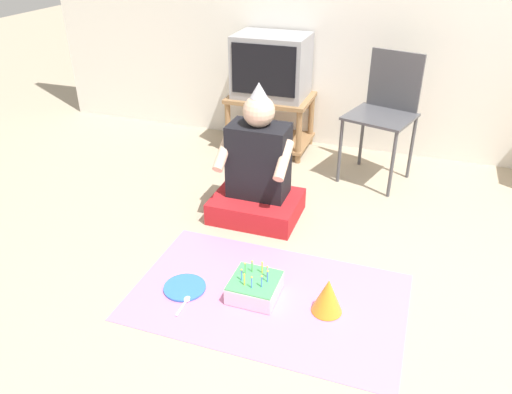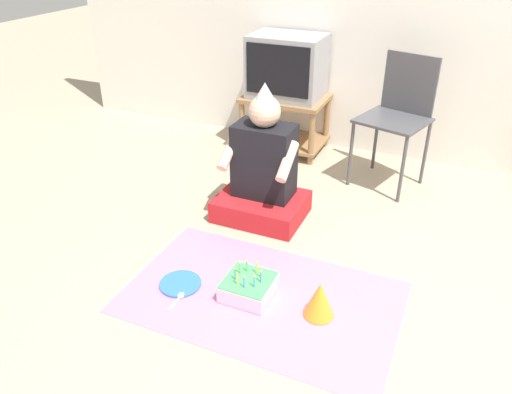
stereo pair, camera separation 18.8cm
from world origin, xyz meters
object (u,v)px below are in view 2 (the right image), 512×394
at_px(person_seated, 263,175).
at_px(birthday_cake, 248,287).
at_px(paper_plate, 180,284).
at_px(folding_chair, 399,110).
at_px(party_hat_blue, 320,299).
at_px(tv, 287,66).

xyz_separation_m(person_seated, birthday_cake, (0.25, -0.76, -0.23)).
xyz_separation_m(person_seated, paper_plate, (-0.11, -0.83, -0.27)).
bearing_deg(person_seated, folding_chair, 51.37).
xyz_separation_m(folding_chair, paper_plate, (-0.76, -1.65, -0.52)).
bearing_deg(party_hat_blue, person_seated, 129.10).
xyz_separation_m(person_seated, party_hat_blue, (0.61, -0.75, -0.19)).
relative_size(tv, party_hat_blue, 2.99).
height_order(person_seated, birthday_cake, person_seated).
distance_m(folding_chair, paper_plate, 1.89).
distance_m(tv, party_hat_blue, 2.08).
height_order(tv, party_hat_blue, tv).
relative_size(tv, paper_plate, 2.53).
bearing_deg(paper_plate, tv, 94.26).
xyz_separation_m(birthday_cake, paper_plate, (-0.36, -0.07, -0.04)).
height_order(tv, person_seated, tv).
xyz_separation_m(folding_chair, party_hat_blue, (-0.04, -1.57, -0.43)).
bearing_deg(paper_plate, birthday_cake, 11.14).
distance_m(folding_chair, birthday_cake, 1.70).
bearing_deg(folding_chair, birthday_cake, -104.50).
relative_size(folding_chair, birthday_cake, 3.75).
xyz_separation_m(birthday_cake, party_hat_blue, (0.37, 0.00, 0.04)).
bearing_deg(birthday_cake, folding_chair, 75.50).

